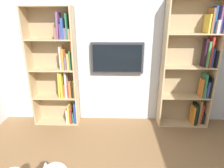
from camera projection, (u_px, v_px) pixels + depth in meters
wall_back at (120, 49)px, 3.26m from camera, size 4.52×0.06×2.70m
bookshelf_left at (194, 68)px, 3.17m from camera, size 0.87×0.28×2.17m
bookshelf_right at (59, 71)px, 3.25m from camera, size 0.79×0.28×2.04m
wall_mounted_tv at (117, 58)px, 3.23m from camera, size 0.91×0.07×0.54m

